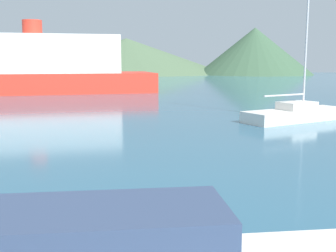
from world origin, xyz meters
The scene contains 5 objects.
sailboat_inner centered at (7.90, 23.16, 0.48)m, with size 7.24×4.96×11.11m.
ferry_distant centered at (-12.75, 46.84, 2.78)m, with size 27.24×12.50×7.88m.
hill_central centered at (-27.87, 105.10, 3.29)m, with size 40.03×40.03×6.58m.
hill_east centered at (-3.88, 116.99, 4.76)m, with size 54.91×54.91×9.52m.
hill_far_east centered at (28.46, 104.25, 5.82)m, with size 29.09×29.09×11.63m.
Camera 1 is at (-1.70, -1.03, 3.56)m, focal length 45.00 mm.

